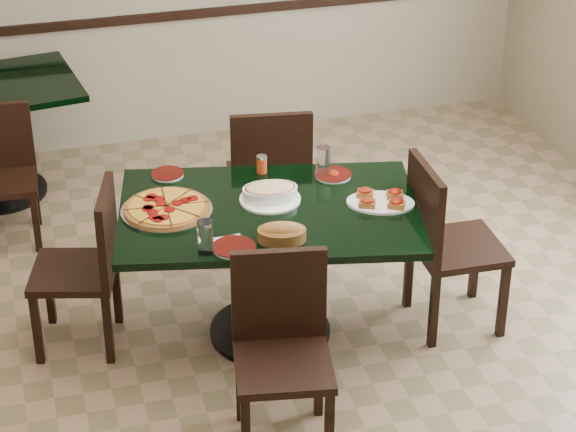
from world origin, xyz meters
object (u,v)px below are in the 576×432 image
object	(u,v)px
main_table	(269,240)
chair_left	(89,260)
bruschetta_platter	(381,200)
chair_near	(281,340)
pepperoni_pizza	(167,208)
bread_basket	(282,233)
back_chair_near	(3,167)
lasagna_casserole	(270,192)
chair_far	(270,174)
chair_right	(443,237)

from	to	relation	value
main_table	chair_left	bearing A→B (deg)	-179.20
main_table	bruschetta_platter	distance (m)	0.59
chair_near	pepperoni_pizza	world-z (taller)	chair_near
bread_basket	back_chair_near	bearing A→B (deg)	138.28
lasagna_casserole	chair_left	bearing A→B (deg)	179.88
chair_left	main_table	bearing A→B (deg)	93.91
bruschetta_platter	pepperoni_pizza	bearing A→B (deg)	-169.44
chair_far	chair_left	bearing A→B (deg)	36.45
chair_far	lasagna_casserole	bearing A→B (deg)	84.15
chair_left	chair_far	bearing A→B (deg)	132.66
main_table	back_chair_near	xyz separation A→B (m)	(-1.25, 1.42, -0.12)
chair_near	lasagna_casserole	bearing A→B (deg)	88.06
chair_right	chair_left	world-z (taller)	chair_right
chair_far	chair_left	world-z (taller)	chair_far
back_chair_near	bread_basket	size ratio (longest dim) A/B	3.13
bruschetta_platter	back_chair_near	bearing A→B (deg)	161.78
main_table	lasagna_casserole	bearing A→B (deg)	83.32
chair_far	pepperoni_pizza	world-z (taller)	chair_far
chair_near	chair_left	size ratio (longest dim) A/B	1.03
chair_left	back_chair_near	size ratio (longest dim) A/B	1.09
chair_far	main_table	bearing A→B (deg)	83.70
back_chair_near	main_table	bearing A→B (deg)	-44.82
chair_far	pepperoni_pizza	distance (m)	0.97
chair_left	bread_basket	distance (m)	1.04
main_table	lasagna_casserole	world-z (taller)	lasagna_casserole
chair_near	chair_left	distance (m)	1.20
chair_right	chair_left	distance (m)	1.80
pepperoni_pizza	lasagna_casserole	bearing A→B (deg)	-2.61
chair_far	lasagna_casserole	xyz separation A→B (m)	(-0.17, -0.66, 0.25)
main_table	chair_left	distance (m)	0.91
main_table	chair_right	bearing A→B (deg)	2.41
chair_near	bread_basket	bearing A→B (deg)	84.08
main_table	chair_far	distance (m)	0.77
chair_left	bread_basket	world-z (taller)	chair_left
back_chair_near	lasagna_casserole	bearing A→B (deg)	-42.44
chair_far	bread_basket	world-z (taller)	chair_far
pepperoni_pizza	bread_basket	world-z (taller)	bread_basket
back_chair_near	chair_left	bearing A→B (deg)	-70.08
back_chair_near	bruschetta_platter	world-z (taller)	back_chair_near
bread_basket	bruschetta_platter	xyz separation A→B (m)	(0.57, 0.21, -0.02)
back_chair_near	pepperoni_pizza	bearing A→B (deg)	-56.15
back_chair_near	lasagna_casserole	xyz separation A→B (m)	(1.28, -1.33, 0.34)
main_table	bruschetta_platter	world-z (taller)	bruschetta_platter
main_table	chair_left	size ratio (longest dim) A/B	1.84
main_table	pepperoni_pizza	distance (m)	0.54
chair_right	bread_basket	xyz separation A→B (m)	(-0.90, -0.17, 0.26)
chair_right	back_chair_near	distance (m)	2.64
chair_far	bread_basket	distance (m)	1.11
chair_near	pepperoni_pizza	bearing A→B (deg)	121.28
pepperoni_pizza	lasagna_casserole	xyz separation A→B (m)	(0.52, -0.02, 0.03)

